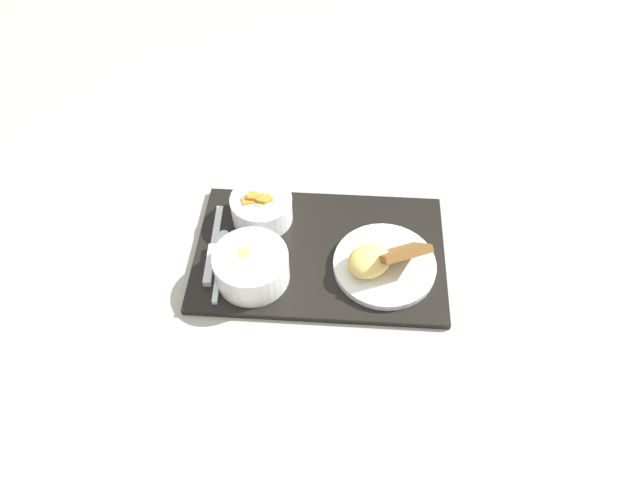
% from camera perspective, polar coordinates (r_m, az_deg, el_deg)
% --- Properties ---
extents(ground_plane, '(4.00, 4.00, 0.00)m').
position_cam_1_polar(ground_plane, '(1.01, 0.00, -1.51)').
color(ground_plane, '#ADA89E').
extents(serving_tray, '(0.47, 0.34, 0.01)m').
position_cam_1_polar(serving_tray, '(1.01, 0.00, -1.29)').
color(serving_tray, black).
rests_on(serving_tray, ground_plane).
extents(bowl_salad, '(0.11, 0.11, 0.06)m').
position_cam_1_polar(bowl_salad, '(1.03, -5.86, 3.34)').
color(bowl_salad, white).
rests_on(bowl_salad, serving_tray).
extents(bowl_soup, '(0.13, 0.13, 0.06)m').
position_cam_1_polar(bowl_soup, '(0.95, -6.88, -2.53)').
color(bowl_soup, white).
rests_on(bowl_soup, serving_tray).
extents(plate_main, '(0.18, 0.18, 0.07)m').
position_cam_1_polar(plate_main, '(0.97, 6.24, -2.22)').
color(plate_main, white).
rests_on(plate_main, serving_tray).
extents(knife, '(0.05, 0.18, 0.01)m').
position_cam_1_polar(knife, '(1.01, -10.80, -1.69)').
color(knife, silver).
rests_on(knife, serving_tray).
extents(spoon, '(0.05, 0.16, 0.01)m').
position_cam_1_polar(spoon, '(1.01, -9.89, -1.54)').
color(spoon, silver).
rests_on(spoon, serving_tray).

